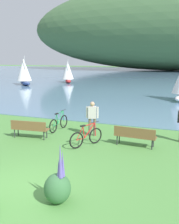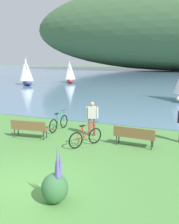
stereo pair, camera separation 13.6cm
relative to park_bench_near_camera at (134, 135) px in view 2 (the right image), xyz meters
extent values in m
plane|color=#518E42|center=(-2.60, -4.81, -0.52)|extent=(200.00, 200.00, 0.00)
cube|color=#5B7F9E|center=(-2.60, 43.15, -0.50)|extent=(180.00, 80.00, 0.04)
ellipsoid|color=#42663D|center=(-1.16, 66.34, 11.74)|extent=(86.45, 28.00, 24.44)
cube|color=brown|center=(0.00, 0.08, -0.07)|extent=(1.83, 0.59, 0.05)
cube|color=brown|center=(-0.01, -0.13, 0.15)|extent=(1.80, 0.15, 0.40)
cylinder|color=#2D2D33|center=(-0.75, 0.29, -0.30)|extent=(0.05, 0.05, 0.45)
cylinder|color=#2D2D33|center=(0.78, 0.20, -0.30)|extent=(0.05, 0.05, 0.45)
cylinder|color=#2D2D33|center=(-0.77, -0.04, -0.30)|extent=(0.05, 0.05, 0.45)
cylinder|color=#2D2D33|center=(0.76, -0.14, -0.30)|extent=(0.05, 0.05, 0.45)
cube|color=brown|center=(-4.93, -0.51, -0.07)|extent=(1.84, 0.66, 0.05)
cube|color=brown|center=(-4.91, -0.72, 0.15)|extent=(1.79, 0.22, 0.40)
cylinder|color=#2D2D33|center=(-5.71, -0.42, -0.30)|extent=(0.05, 0.05, 0.45)
cylinder|color=#2D2D33|center=(-4.19, -0.26, -0.30)|extent=(0.05, 0.05, 0.45)
cylinder|color=#2D2D33|center=(-5.68, -0.75, -0.30)|extent=(0.05, 0.05, 0.45)
cylinder|color=#2D2D33|center=(-4.15, -0.60, -0.30)|extent=(0.05, 0.05, 0.45)
torus|color=black|center=(-1.73, -0.20, -0.16)|extent=(0.43, 0.64, 0.72)
torus|color=black|center=(-2.28, -1.09, -0.16)|extent=(0.43, 0.64, 0.72)
cylinder|color=red|center=(-1.91, -0.48, 0.15)|extent=(0.36, 0.54, 0.61)
cylinder|color=red|center=(-1.93, -0.52, 0.41)|extent=(0.38, 0.58, 0.09)
cylinder|color=red|center=(-2.08, -0.76, 0.12)|extent=(0.10, 0.13, 0.54)
cylinder|color=red|center=(-2.17, -0.91, -0.15)|extent=(0.25, 0.38, 0.05)
cylinder|color=red|center=(-2.19, -0.94, 0.11)|extent=(0.22, 0.33, 0.56)
cylinder|color=red|center=(-1.74, -0.22, 0.14)|extent=(0.08, 0.09, 0.60)
cube|color=black|center=(-2.10, -0.80, 0.42)|extent=(0.21, 0.26, 0.05)
cylinder|color=black|center=(-1.76, -0.24, 0.48)|extent=(0.27, 0.42, 0.02)
torus|color=black|center=(-4.19, 1.63, -0.16)|extent=(0.12, 0.72, 0.72)
torus|color=black|center=(-4.28, 0.58, -0.16)|extent=(0.12, 0.72, 0.72)
cylinder|color=#1E8C4C|center=(-4.22, 1.29, 0.15)|extent=(0.10, 0.61, 0.61)
cylinder|color=#1E8C4C|center=(-4.22, 1.25, 0.41)|extent=(0.10, 0.66, 0.09)
cylinder|color=#1E8C4C|center=(-4.24, 0.97, 0.12)|extent=(0.05, 0.13, 0.54)
cylinder|color=#1E8C4C|center=(-4.26, 0.79, -0.15)|extent=(0.07, 0.43, 0.05)
cylinder|color=#1E8C4C|center=(-4.26, 0.75, 0.11)|extent=(0.06, 0.37, 0.56)
cylinder|color=#1E8C4C|center=(-4.19, 1.60, 0.14)|extent=(0.04, 0.09, 0.60)
cube|color=black|center=(-4.25, 0.93, 0.42)|extent=(0.12, 0.25, 0.05)
cylinder|color=black|center=(-4.19, 1.58, 0.48)|extent=(0.07, 0.48, 0.02)
cylinder|color=#2D2D33|center=(1.73, 1.33, 0.66)|extent=(0.09, 0.09, 0.56)
cylinder|color=#72604C|center=(-2.37, 0.82, -0.08)|extent=(0.14, 0.14, 0.88)
cylinder|color=#72604C|center=(-2.14, 0.88, -0.08)|extent=(0.14, 0.14, 0.88)
cube|color=silver|center=(-2.25, 0.85, 0.66)|extent=(0.42, 0.30, 0.60)
sphere|color=tan|center=(-2.25, 0.85, 1.08)|extent=(0.22, 0.22, 0.22)
cylinder|color=silver|center=(-2.50, 0.78, 0.66)|extent=(0.09, 0.09, 0.56)
cylinder|color=silver|center=(-2.00, 0.91, 0.66)|extent=(0.09, 0.09, 0.56)
ellipsoid|color=#386B3D|center=(-1.16, -5.03, -0.11)|extent=(0.72, 0.72, 0.82)
cylinder|color=#386B3D|center=(-1.00, -5.00, 0.19)|extent=(0.02, 0.02, 0.12)
cone|color=#6B5BB7|center=(-1.00, -5.00, 0.60)|extent=(0.11, 0.11, 0.69)
cylinder|color=#386B3D|center=(-1.08, -5.07, 0.19)|extent=(0.02, 0.02, 0.12)
cone|color=#6B5BB7|center=(-1.08, -5.07, 0.49)|extent=(0.10, 0.10, 0.48)
cylinder|color=#386B3D|center=(-1.02, -5.09, 0.19)|extent=(0.02, 0.02, 0.12)
cone|color=#6B5BB7|center=(-1.02, -5.09, 0.71)|extent=(0.12, 0.12, 0.92)
ellipsoid|color=#B22323|center=(-14.34, 24.16, -0.22)|extent=(2.23, 2.96, 0.52)
cylinder|color=#B2B2B2|center=(-14.22, 23.96, 1.51)|extent=(0.07, 0.07, 2.95)
cone|color=white|center=(-14.48, 24.39, 1.37)|extent=(2.41, 2.41, 2.66)
ellipsoid|color=navy|center=(-18.48, 19.06, -0.19)|extent=(3.15, 2.93, 0.59)
cylinder|color=#B2B2B2|center=(-18.28, 18.89, 1.79)|extent=(0.08, 0.08, 3.36)
cone|color=white|center=(-18.72, 19.27, 1.62)|extent=(2.82, 2.82, 3.03)
camera|label=1|loc=(1.73, -10.45, 3.30)|focal=40.34mm
camera|label=2|loc=(1.85, -10.40, 3.30)|focal=40.34mm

